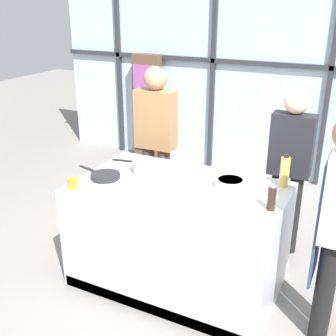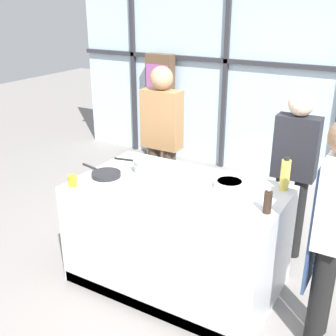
% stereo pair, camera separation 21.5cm
% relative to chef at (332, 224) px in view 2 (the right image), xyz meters
% --- Properties ---
extents(ground_plane, '(18.00, 18.00, 0.00)m').
position_rel_chef_xyz_m(ground_plane, '(-1.21, 0.09, -0.95)').
color(ground_plane, gray).
extents(back_window_wall, '(6.40, 0.10, 2.80)m').
position_rel_chef_xyz_m(back_window_wall, '(-1.21, 2.85, 0.45)').
color(back_window_wall, silver).
rests_on(back_window_wall, ground_plane).
extents(bookshelf, '(0.42, 0.19, 1.59)m').
position_rel_chef_xyz_m(bookshelf, '(-2.95, 2.66, -0.15)').
color(bookshelf, brown).
rests_on(bookshelf, ground_plane).
extents(demo_island, '(1.71, 1.03, 0.90)m').
position_rel_chef_xyz_m(demo_island, '(-1.21, 0.09, -0.50)').
color(demo_island, silver).
rests_on(demo_island, ground_plane).
extents(chef, '(0.23, 0.42, 1.66)m').
position_rel_chef_xyz_m(chef, '(0.00, 0.00, 0.00)').
color(chef, black).
rests_on(chef, ground_plane).
extents(spectator_far_left, '(0.42, 0.24, 1.70)m').
position_rel_chef_xyz_m(spectator_far_left, '(-1.91, 0.99, 0.03)').
color(spectator_far_left, '#47382D').
rests_on(spectator_far_left, ground_plane).
extents(spectator_center_left, '(0.38, 0.22, 1.61)m').
position_rel_chef_xyz_m(spectator_center_left, '(-0.51, 0.99, -0.02)').
color(spectator_center_left, black).
rests_on(spectator_center_left, ground_plane).
extents(frying_pan, '(0.45, 0.25, 0.04)m').
position_rel_chef_xyz_m(frying_pan, '(-1.85, -0.03, -0.03)').
color(frying_pan, '#232326').
rests_on(frying_pan, demo_island).
extents(saucepan, '(0.41, 0.22, 0.12)m').
position_rel_chef_xyz_m(saucepan, '(-1.60, 0.21, 0.02)').
color(saucepan, silver).
rests_on(saucepan, demo_island).
extents(white_plate, '(0.23, 0.23, 0.01)m').
position_rel_chef_xyz_m(white_plate, '(-0.82, -0.25, -0.04)').
color(white_plate, white).
rests_on(white_plate, demo_island).
extents(mixing_bowl, '(0.24, 0.24, 0.07)m').
position_rel_chef_xyz_m(mixing_bowl, '(-0.84, 0.27, -0.01)').
color(mixing_bowl, silver).
rests_on(mixing_bowl, demo_island).
extents(oil_bottle, '(0.08, 0.08, 0.28)m').
position_rel_chef_xyz_m(oil_bottle, '(-0.46, 0.48, 0.08)').
color(oil_bottle, '#E0CC4C').
rests_on(oil_bottle, demo_island).
extents(pepper_grinder, '(0.06, 0.06, 0.20)m').
position_rel_chef_xyz_m(pepper_grinder, '(-0.45, 0.02, 0.04)').
color(pepper_grinder, '#332319').
rests_on(pepper_grinder, demo_island).
extents(juice_glass_near, '(0.07, 0.07, 0.09)m').
position_rel_chef_xyz_m(juice_glass_near, '(-1.96, -0.33, -0.00)').
color(juice_glass_near, orange).
rests_on(juice_glass_near, demo_island).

